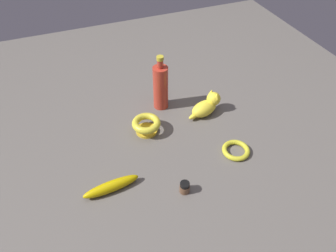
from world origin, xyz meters
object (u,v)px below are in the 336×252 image
(bowl, at_px, (146,125))
(banana, at_px, (111,186))
(bottle_tall, at_px, (161,87))
(bangle, at_px, (236,150))
(cat_figurine, at_px, (207,106))
(nail_polish_jar, at_px, (185,187))

(bowl, bearing_deg, banana, -131.42)
(bottle_tall, xyz_separation_m, bangle, (0.16, -0.34, -0.09))
(banana, xyz_separation_m, cat_figurine, (0.45, 0.23, 0.02))
(banana, distance_m, bottle_tall, 0.46)
(bottle_tall, relative_size, bangle, 2.36)
(bangle, xyz_separation_m, bowl, (-0.26, 0.22, 0.03))
(nail_polish_jar, height_order, cat_figurine, cat_figurine)
(cat_figurine, bearing_deg, banana, -152.79)
(bowl, bearing_deg, nail_polish_jar, -85.40)
(banana, bearing_deg, bowl, -136.57)
(banana, height_order, bangle, banana)
(bangle, distance_m, cat_figurine, 0.23)
(banana, bearing_deg, bottle_tall, -136.09)
(bottle_tall, height_order, bangle, bottle_tall)
(bottle_tall, distance_m, bangle, 0.39)
(banana, height_order, nail_polish_jar, nail_polish_jar)
(bottle_tall, distance_m, nail_polish_jar, 0.44)
(bowl, xyz_separation_m, cat_figurine, (0.26, 0.02, 0.00))
(bangle, bearing_deg, banana, 179.83)
(nail_polish_jar, relative_size, cat_figurine, 0.27)
(bottle_tall, xyz_separation_m, bowl, (-0.10, -0.12, -0.06))
(bangle, bearing_deg, cat_figurine, 90.67)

